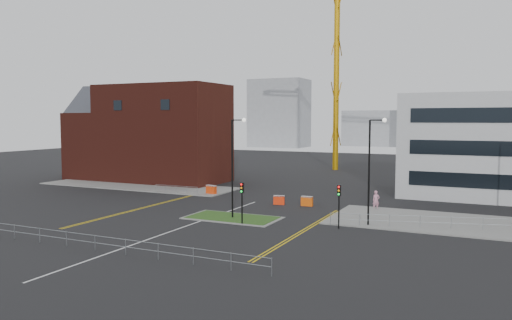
# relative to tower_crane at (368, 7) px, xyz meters

# --- Properties ---
(ground) EXTENTS (200.00, 200.00, 0.00)m
(ground) POSITION_rel_tower_crane_xyz_m (-3.53, -54.14, -28.05)
(ground) COLOR black
(ground) RESTS_ON ground
(pavement_left) EXTENTS (28.00, 8.00, 0.12)m
(pavement_left) POSITION_rel_tower_crane_xyz_m (-23.53, -32.14, -27.99)
(pavement_left) COLOR slate
(pavement_left) RESTS_ON ground
(pavement_right) EXTENTS (24.00, 10.00, 0.12)m
(pavement_right) POSITION_rel_tower_crane_xyz_m (18.47, -40.14, -27.99)
(pavement_right) COLOR slate
(pavement_right) RESTS_ON ground
(island_kerb) EXTENTS (8.60, 4.60, 0.08)m
(island_kerb) POSITION_rel_tower_crane_xyz_m (-1.53, -46.14, -28.01)
(island_kerb) COLOR slate
(island_kerb) RESTS_ON ground
(grass_island) EXTENTS (8.00, 4.00, 0.12)m
(grass_island) POSITION_rel_tower_crane_xyz_m (-1.53, -46.14, -27.99)
(grass_island) COLOR #254918
(grass_island) RESTS_ON ground
(brick_building) EXTENTS (24.20, 10.07, 14.24)m
(brick_building) POSITION_rel_tower_crane_xyz_m (-26.50, -26.14, -21.20)
(brick_building) COLOR #4F1B13
(brick_building) RESTS_ON ground
(tower_crane) EXTENTS (52.52, 9.16, 40.83)m
(tower_crane) POSITION_rel_tower_crane_xyz_m (0.00, 0.00, 0.00)
(tower_crane) COLOR #CA8D0B
(tower_crane) RESTS_ON ground
(streetlamp_island) EXTENTS (1.46, 0.36, 9.18)m
(streetlamp_island) POSITION_rel_tower_crane_xyz_m (-1.31, -46.14, -22.64)
(streetlamp_island) COLOR black
(streetlamp_island) RESTS_ON ground
(streetlamp_right_near) EXTENTS (1.46, 0.36, 9.18)m
(streetlamp_right_near) POSITION_rel_tower_crane_xyz_m (10.69, -44.14, -22.64)
(streetlamp_right_near) COLOR black
(streetlamp_right_near) RESTS_ON ground
(traffic_light_island) EXTENTS (0.28, 0.33, 3.65)m
(traffic_light_island) POSITION_rel_tower_crane_xyz_m (0.47, -48.16, -25.48)
(traffic_light_island) COLOR black
(traffic_light_island) RESTS_ON ground
(traffic_light_right) EXTENTS (0.28, 0.33, 3.65)m
(traffic_light_right) POSITION_rel_tower_crane_xyz_m (8.47, -46.16, -25.48)
(traffic_light_right) COLOR black
(traffic_light_right) RESTS_ON ground
(railing_front) EXTENTS (24.05, 0.05, 1.10)m
(railing_front) POSITION_rel_tower_crane_xyz_m (-3.53, -60.14, -27.27)
(railing_front) COLOR gray
(railing_front) RESTS_ON ground
(railing_left) EXTENTS (6.05, 0.05, 1.10)m
(railing_left) POSITION_rel_tower_crane_xyz_m (-14.53, -36.14, -27.30)
(railing_left) COLOR gray
(railing_left) RESTS_ON ground
(railing_right) EXTENTS (19.05, 5.05, 1.10)m
(railing_right) POSITION_rel_tower_crane_xyz_m (16.97, -42.64, -27.27)
(railing_right) COLOR gray
(railing_right) RESTS_ON ground
(centre_line) EXTENTS (0.15, 30.00, 0.01)m
(centre_line) POSITION_rel_tower_crane_xyz_m (-3.53, -52.14, -28.04)
(centre_line) COLOR silver
(centre_line) RESTS_ON ground
(yellow_left_a) EXTENTS (0.12, 24.00, 0.01)m
(yellow_left_a) POSITION_rel_tower_crane_xyz_m (-12.53, -44.14, -28.04)
(yellow_left_a) COLOR gold
(yellow_left_a) RESTS_ON ground
(yellow_left_b) EXTENTS (0.12, 24.00, 0.01)m
(yellow_left_b) POSITION_rel_tower_crane_xyz_m (-12.23, -44.14, -28.04)
(yellow_left_b) COLOR gold
(yellow_left_b) RESTS_ON ground
(yellow_right_a) EXTENTS (0.12, 20.00, 0.01)m
(yellow_right_a) POSITION_rel_tower_crane_xyz_m (5.97, -48.14, -28.04)
(yellow_right_a) COLOR gold
(yellow_right_a) RESTS_ON ground
(yellow_right_b) EXTENTS (0.12, 20.00, 0.01)m
(yellow_right_b) POSITION_rel_tower_crane_xyz_m (6.27, -48.14, -28.04)
(yellow_right_b) COLOR gold
(yellow_right_b) RESTS_ON ground
(skyline_a) EXTENTS (18.00, 12.00, 22.00)m
(skyline_a) POSITION_rel_tower_crane_xyz_m (-43.53, 65.86, -17.05)
(skyline_a) COLOR gray
(skyline_a) RESTS_ON ground
(skyline_b) EXTENTS (24.00, 12.00, 16.00)m
(skyline_b) POSITION_rel_tower_crane_xyz_m (6.47, 75.86, -20.05)
(skyline_b) COLOR gray
(skyline_b) RESTS_ON ground
(skyline_d) EXTENTS (30.00, 12.00, 12.00)m
(skyline_d) POSITION_rel_tower_crane_xyz_m (-11.53, 85.86, -22.05)
(skyline_d) COLOR gray
(skyline_d) RESTS_ON ground
(pedestrian) EXTENTS (0.85, 0.79, 1.95)m
(pedestrian) POSITION_rel_tower_crane_xyz_m (9.49, -36.22, -27.07)
(pedestrian) COLOR pink
(pedestrian) RESTS_ON ground
(barrier_left) EXTENTS (1.41, 0.68, 1.13)m
(barrier_left) POSITION_rel_tower_crane_xyz_m (-10.65, -34.41, -27.43)
(barrier_left) COLOR red
(barrier_left) RESTS_ON ground
(barrier_mid) EXTENTS (1.22, 0.68, 0.98)m
(barrier_mid) POSITION_rel_tower_crane_xyz_m (-0.53, -37.45, -27.52)
(barrier_mid) COLOR #FF330E
(barrier_mid) RESTS_ON ground
(barrier_right) EXTENTS (1.24, 0.46, 1.03)m
(barrier_right) POSITION_rel_tower_crane_xyz_m (2.47, -37.05, -27.49)
(barrier_right) COLOR #F5590D
(barrier_right) RESTS_ON ground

